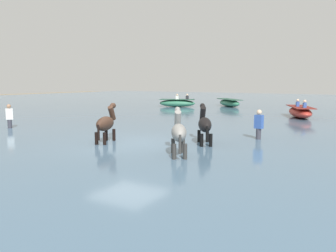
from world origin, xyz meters
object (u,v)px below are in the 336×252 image
Objects in this scene: horse_flank_dark_bay at (106,125)px; boat_far_offshore at (177,103)px; person_onlooker_right at (259,129)px; boat_distant_east at (229,103)px; person_wading_mid at (10,120)px; horse_trailing_black at (205,126)px; horse_lead_grey at (179,134)px; boat_distant_west at (300,112)px.

horse_flank_dark_bay reaches higher than boat_far_offshore.
boat_far_offshore is 17.67m from person_onlooker_right.
boat_distant_east is 19.81m from person_wading_mid.
horse_lead_grey is at bearing -85.61° from horse_trailing_black.
horse_flank_dark_bay is at bearing -68.62° from boat_far_offshore.
horse_trailing_black reaches higher than boat_far_offshore.
boat_distant_west is 9.91m from boat_distant_east.
horse_trailing_black reaches higher than boat_distant_east.
person_onlooker_right is at bearing -65.05° from boat_distant_east.
horse_lead_grey is at bearing -94.18° from boat_distant_west.
boat_distant_east is 17.95m from person_onlooker_right.
boat_far_offshore is at bearing 111.38° from horse_flank_dark_bay.
boat_far_offshore is 16.63m from person_wading_mid.
horse_trailing_black is at bearing -57.10° from boat_far_offshore.
boat_distant_west is (4.52, 13.32, -0.32)m from horse_flank_dark_bay.
horse_trailing_black is 0.56× the size of boat_far_offshore.
person_wading_mid reaches higher than boat_far_offshore.
person_wading_mid reaches higher than boat_distant_west.
boat_distant_west is (1.02, 13.93, -0.33)m from horse_lead_grey.
boat_far_offshore is at bearing 161.20° from boat_distant_west.
horse_lead_grey is at bearing -6.29° from person_wading_mid.
horse_lead_grey is 20.48m from boat_far_offshore.
person_wading_mid is (-10.19, 1.12, -0.26)m from horse_lead_grey.
boat_far_offshore is (-10.22, 17.75, -0.33)m from horse_lead_grey.
person_onlooker_right is (1.23, 4.28, -0.26)m from horse_lead_grey.
boat_far_offshore is 2.10× the size of person_onlooker_right.
horse_trailing_black is at bearing -71.39° from boat_distant_east.
horse_lead_grey reaches higher than person_wading_mid.
boat_distant_west is at bearing -18.80° from boat_far_offshore.
horse_flank_dark_bay is (-3.33, -1.61, -0.01)m from horse_trailing_black.
boat_far_offshore is at bearing 122.90° from horse_trailing_black.
horse_trailing_black reaches higher than horse_flank_dark_bay.
person_onlooker_right is (4.73, 3.67, -0.25)m from horse_flank_dark_bay.
horse_flank_dark_bay is at bearing -4.39° from person_wading_mid.
boat_distant_west is 1.16× the size of boat_far_offshore.
person_onlooker_right is at bearing 74.00° from horse_lead_grey.
horse_lead_grey reaches higher than boat_distant_west.
person_onlooker_right reaches higher than boat_distant_east.
person_onlooker_right is at bearing 37.82° from horse_flank_dark_bay.
horse_flank_dark_bay is 0.48× the size of boat_distant_west.
horse_lead_grey is 3.56m from horse_flank_dark_bay.
horse_lead_grey is at bearing -72.85° from boat_distant_east.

